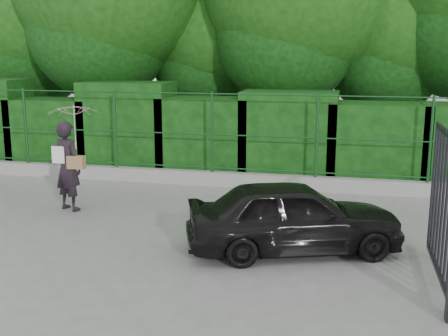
# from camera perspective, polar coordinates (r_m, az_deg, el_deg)

# --- Properties ---
(ground) EXTENTS (80.00, 80.00, 0.00)m
(ground) POSITION_cam_1_polar(r_m,az_deg,el_deg) (8.72, -11.05, -8.41)
(ground) COLOR gray
(kerb) EXTENTS (14.00, 0.25, 0.30)m
(kerb) POSITION_cam_1_polar(r_m,az_deg,el_deg) (12.75, -2.95, -0.97)
(kerb) COLOR #9E9E99
(kerb) RESTS_ON ground
(fence) EXTENTS (14.13, 0.06, 1.80)m
(fence) POSITION_cam_1_polar(r_m,az_deg,el_deg) (12.50, -2.02, 3.67)
(fence) COLOR #13421A
(fence) RESTS_ON kerb
(hedge) EXTENTS (14.20, 1.20, 2.25)m
(hedge) POSITION_cam_1_polar(r_m,az_deg,el_deg) (13.58, -2.58, 3.48)
(hedge) COLOR black
(hedge) RESTS_ON ground
(woman) EXTENTS (0.98, 0.95, 2.01)m
(woman) POSITION_cam_1_polar(r_m,az_deg,el_deg) (10.85, -15.20, 2.60)
(woman) COLOR black
(woman) RESTS_ON ground
(car) EXTENTS (3.47, 2.29, 1.10)m
(car) POSITION_cam_1_polar(r_m,az_deg,el_deg) (8.52, 7.11, -4.88)
(car) COLOR black
(car) RESTS_ON ground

